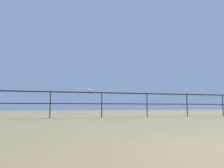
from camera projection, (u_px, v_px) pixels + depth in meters
pier_railing at (102, 99)px, 9.77m from camera, size 21.72×0.05×1.09m
seagull_on_rail at (90, 90)px, 9.66m from camera, size 0.35×0.24×0.18m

